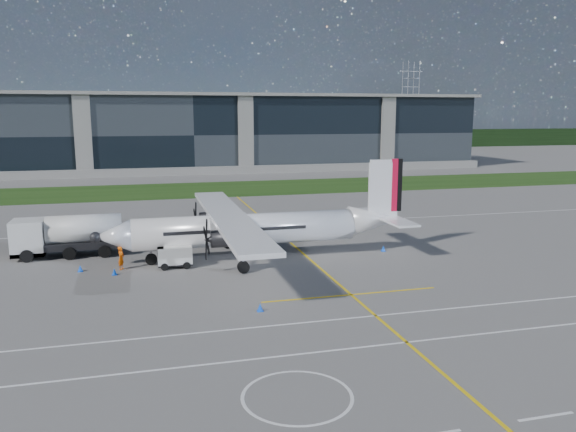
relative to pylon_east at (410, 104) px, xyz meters
name	(u,v)px	position (x,y,z in m)	size (l,w,h in m)	color
ground	(215,197)	(-85.00, -110.00, -15.00)	(400.00, 400.00, 0.00)	#625F5D
grass_strip	(209,189)	(-85.00, -102.00, -14.98)	(400.00, 18.00, 0.04)	#1C3D10
terminal_building	(190,134)	(-85.00, -70.00, -7.50)	(120.00, 20.00, 15.00)	black
tree_line	(174,141)	(-85.00, -10.00, -12.00)	(400.00, 6.00, 6.00)	black
pylon_east	(410,104)	(0.00, 0.00, 0.00)	(9.00, 4.60, 30.00)	gray
yellow_taxiway_centerline	(289,241)	(-82.00, -140.00, -14.99)	(0.20, 70.00, 0.01)	yellow
white_lane_line	(352,348)	(-85.00, -164.00, -14.99)	(90.00, 0.15, 0.01)	white
turboprop_aircraft	(257,211)	(-86.04, -145.15, -11.05)	(25.38, 26.32, 7.90)	white
fuel_tanker_truck	(60,236)	(-101.68, -140.53, -13.29)	(9.10, 2.96, 3.41)	silver
baggage_tug	(175,257)	(-92.74, -146.29, -14.17)	(2.75, 1.65, 1.65)	white
ground_crew_person	(121,256)	(-96.72, -145.87, -13.98)	(0.83, 0.59, 2.04)	#F25907
safety_cone_portwing	(260,307)	(-88.40, -157.52, -14.75)	(0.36, 0.36, 0.50)	blue
safety_cone_tail	(383,248)	(-75.09, -145.65, -14.75)	(0.36, 0.36, 0.50)	blue
safety_cone_fwd	(80,268)	(-99.71, -145.71, -14.75)	(0.36, 0.36, 0.50)	blue
safety_cone_nose_port	(114,272)	(-97.19, -147.30, -14.75)	(0.36, 0.36, 0.50)	blue
safety_cone_stbdwing	(214,227)	(-88.06, -132.64, -14.75)	(0.36, 0.36, 0.50)	blue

